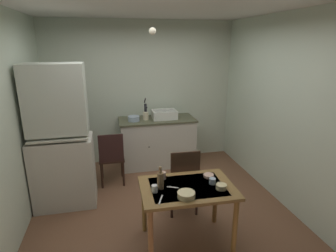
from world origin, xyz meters
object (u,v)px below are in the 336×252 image
sink_basin (164,114)px  dining_table (187,195)px  teacup_mint (212,181)px  chair_far_side (183,180)px  mixing_bowl_counter (134,119)px  glass_bottle (160,180)px  chair_by_counter (112,157)px  hand_pump (146,110)px  serving_bowl_wide (209,176)px  hutch_cabinet (61,143)px

sink_basin → dining_table: size_ratio=0.42×
dining_table → teacup_mint: bearing=-1.0°
chair_far_side → mixing_bowl_counter: bearing=106.8°
chair_far_side → glass_bottle: (-0.41, -0.56, 0.34)m
teacup_mint → glass_bottle: 0.59m
chair_by_counter → glass_bottle: bearing=-72.5°
dining_table → glass_bottle: size_ratio=4.12×
hand_pump → mixing_bowl_counter: size_ratio=1.88×
hand_pump → glass_bottle: size_ratio=1.53×
hand_pump → chair_by_counter: hand_pump is taller
sink_basin → teacup_mint: sink_basin is taller
hand_pump → serving_bowl_wide: bearing=-78.1°
hutch_cabinet → serving_bowl_wide: 2.04m
sink_basin → chair_far_side: 1.71m
mixing_bowl_counter → teacup_mint: 2.27m
dining_table → glass_bottle: (-0.30, 0.02, 0.21)m
mixing_bowl_counter → chair_by_counter: (-0.43, -0.57, -0.46)m
hand_pump → teacup_mint: hand_pump is taller
serving_bowl_wide → teacup_mint: bearing=-96.5°
teacup_mint → glass_bottle: (-0.59, 0.03, 0.07)m
sink_basin → glass_bottle: (-0.50, -2.19, -0.15)m
teacup_mint → hutch_cabinet: bearing=146.3°
sink_basin → mixing_bowl_counter: sink_basin is taller
sink_basin → hand_pump: bearing=172.4°
hand_pump → mixing_bowl_counter: bearing=-157.6°
glass_bottle → sink_basin: bearing=77.0°
hand_pump → teacup_mint: size_ratio=5.34×
serving_bowl_wide → chair_far_side: bearing=114.6°
dining_table → serving_bowl_wide: bearing=27.4°
chair_far_side → sink_basin: bearing=86.8°
hand_pump → teacup_mint: 2.32m
hutch_cabinet → dining_table: bearing=-38.6°
hand_pump → sink_basin: bearing=-7.6°
hand_pump → chair_far_side: size_ratio=0.42×
dining_table → chair_far_side: chair_far_side is taller
dining_table → glass_bottle: glass_bottle is taller
chair_far_side → chair_by_counter: chair_far_side is taller
hutch_cabinet → glass_bottle: (1.16, -1.14, -0.11)m
hutch_cabinet → mixing_bowl_counter: bearing=42.5°
hand_pump → glass_bottle: (-0.17, -2.23, -0.24)m
mixing_bowl_counter → teacup_mint: size_ratio=2.85×
glass_bottle → serving_bowl_wide: bearing=12.6°
sink_basin → glass_bottle: 2.25m
mixing_bowl_counter → chair_by_counter: size_ratio=0.23×
dining_table → teacup_mint: 0.32m
chair_far_side → teacup_mint: 0.67m
mixing_bowl_counter → serving_bowl_wide: (0.67, -2.00, -0.20)m
hand_pump → chair_far_side: bearing=-81.6°
mixing_bowl_counter → hand_pump: bearing=22.4°
sink_basin → chair_far_side: (-0.09, -1.63, -0.49)m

